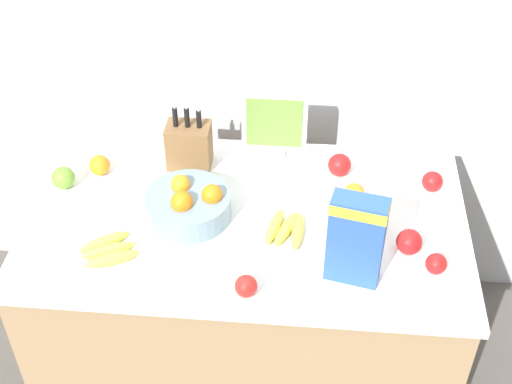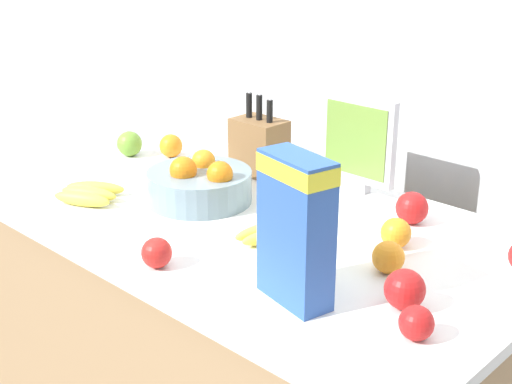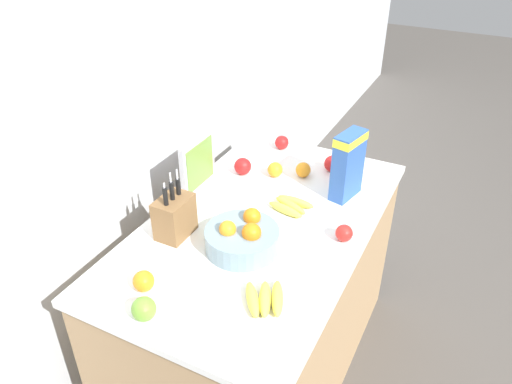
{
  "view_description": "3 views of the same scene",
  "coord_description": "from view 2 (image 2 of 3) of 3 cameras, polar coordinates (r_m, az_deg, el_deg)",
  "views": [
    {
      "loc": [
        0.18,
        -1.72,
        2.45
      ],
      "look_at": [
        0.03,
        0.05,
        0.94
      ],
      "focal_mm": 50.0,
      "sensor_mm": 36.0,
      "label": 1
    },
    {
      "loc": [
        1.14,
        -1.19,
        1.58
      ],
      "look_at": [
        0.02,
        -0.01,
        0.95
      ],
      "focal_mm": 50.0,
      "sensor_mm": 36.0,
      "label": 2
    },
    {
      "loc": [
        -1.48,
        -0.73,
        2.06
      ],
      "look_at": [
        0.03,
        0.04,
        0.98
      ],
      "focal_mm": 35.0,
      "sensor_mm": 36.0,
      "label": 3
    }
  ],
  "objects": [
    {
      "name": "wall_back",
      "position": [
        2.17,
        11.81,
        13.23
      ],
      "size": [
        9.0,
        0.06,
        2.6
      ],
      "color": "silver",
      "rests_on": "ground_plane"
    },
    {
      "name": "counter",
      "position": [
        2.01,
        -0.15,
        -13.63
      ],
      "size": [
        1.44,
        0.84,
        0.87
      ],
      "color": "tan",
      "rests_on": "ground_plane"
    },
    {
      "name": "knife_block",
      "position": [
        2.09,
        0.26,
        3.73
      ],
      "size": [
        0.15,
        0.11,
        0.28
      ],
      "color": "brown",
      "rests_on": "counter"
    },
    {
      "name": "small_monitor",
      "position": [
        1.95,
        8.15,
        4.03
      ],
      "size": [
        0.23,
        0.03,
        0.27
      ],
      "color": "#B7B7BC",
      "rests_on": "counter"
    },
    {
      "name": "cereal_box",
      "position": [
        1.36,
        3.21,
        -2.54
      ],
      "size": [
        0.17,
        0.11,
        0.3
      ],
      "rotation": [
        0.0,
        0.0,
        -0.22
      ],
      "color": "#2D56A8",
      "rests_on": "counter"
    },
    {
      "name": "fruit_bowl",
      "position": [
        1.89,
        -4.52,
        0.64
      ],
      "size": [
        0.28,
        0.28,
        0.13
      ],
      "color": "gray",
      "rests_on": "counter"
    },
    {
      "name": "banana_bunch_left",
      "position": [
        1.66,
        1.5,
        -3.5
      ],
      "size": [
        0.13,
        0.19,
        0.04
      ],
      "rotation": [
        0.0,
        0.0,
        1.37
      ],
      "color": "yellow",
      "rests_on": "counter"
    },
    {
      "name": "banana_bunch_right",
      "position": [
        1.96,
        -13.24,
        -0.11
      ],
      "size": [
        0.2,
        0.19,
        0.04
      ],
      "rotation": [
        0.0,
        0.0,
        0.54
      ],
      "color": "yellow",
      "rests_on": "counter"
    },
    {
      "name": "apple_leftmost",
      "position": [
        2.3,
        -10.08,
        3.82
      ],
      "size": [
        0.08,
        0.08,
        0.08
      ],
      "primitive_type": "sphere",
      "color": "#6B9E33",
      "rests_on": "counter"
    },
    {
      "name": "apple_near_bananas",
      "position": [
        1.32,
        12.71,
        -10.19
      ],
      "size": [
        0.06,
        0.06,
        0.06
      ],
      "primitive_type": "sphere",
      "color": "red",
      "rests_on": "counter"
    },
    {
      "name": "apple_rear",
      "position": [
        1.41,
        11.81,
        -7.64
      ],
      "size": [
        0.08,
        0.08,
        0.08
      ],
      "primitive_type": "sphere",
      "color": "red",
      "rests_on": "counter"
    },
    {
      "name": "apple_front",
      "position": [
        1.56,
        -7.95,
        -4.84
      ],
      "size": [
        0.07,
        0.07,
        0.07
      ],
      "primitive_type": "sphere",
      "color": "red",
      "rests_on": "counter"
    },
    {
      "name": "apple_middle",
      "position": [
        1.8,
        12.37,
        -1.25
      ],
      "size": [
        0.08,
        0.08,
        0.08
      ],
      "primitive_type": "sphere",
      "color": "red",
      "rests_on": "counter"
    },
    {
      "name": "orange_mid_right",
      "position": [
        2.27,
        -6.82,
        3.69
      ],
      "size": [
        0.07,
        0.07,
        0.07
      ],
      "primitive_type": "sphere",
      "color": "orange",
      "rests_on": "counter"
    },
    {
      "name": "orange_by_cereal",
      "position": [
        1.54,
        10.54,
        -5.15
      ],
      "size": [
        0.07,
        0.07,
        0.07
      ],
      "primitive_type": "sphere",
      "color": "orange",
      "rests_on": "counter"
    },
    {
      "name": "orange_front_center",
      "position": [
        1.66,
        11.13,
        -3.23
      ],
      "size": [
        0.07,
        0.07,
        0.07
      ],
      "primitive_type": "sphere",
      "color": "orange",
      "rests_on": "counter"
    }
  ]
}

